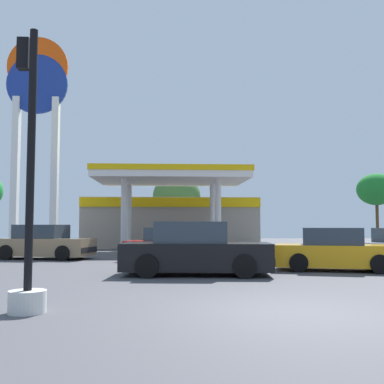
# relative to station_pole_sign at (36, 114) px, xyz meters

# --- Properties ---
(ground_plane) EXTENTS (90.00, 90.00, 0.00)m
(ground_plane) POSITION_rel_station_pole_sign_xyz_m (10.23, -20.38, -8.33)
(ground_plane) COLOR #47474C
(ground_plane) RESTS_ON ground
(gas_station) EXTENTS (11.73, 12.40, 4.67)m
(gas_station) POSITION_rel_station_pole_sign_xyz_m (8.29, 3.75, -6.33)
(gas_station) COLOR gray
(gas_station) RESTS_ON ground
(station_pole_sign) EXTENTS (3.71, 0.56, 13.19)m
(station_pole_sign) POSITION_rel_station_pole_sign_xyz_m (0.00, 0.00, 0.00)
(station_pole_sign) COLOR white
(station_pole_sign) RESTS_ON ground
(car_2) EXTENTS (4.57, 2.72, 1.53)m
(car_2) POSITION_rel_station_pole_sign_xyz_m (2.55, -7.33, -7.63)
(car_2) COLOR black
(car_2) RESTS_ON ground
(car_3) EXTENTS (4.18, 2.44, 1.40)m
(car_3) POSITION_rel_station_pole_sign_xyz_m (8.28, -8.73, -7.69)
(car_3) COLOR black
(car_3) RESTS_ON ground
(car_4) EXTENTS (4.64, 2.37, 1.61)m
(car_4) POSITION_rel_station_pole_sign_xyz_m (8.95, -14.32, -7.60)
(car_4) COLOR black
(car_4) RESTS_ON ground
(car_5) EXTENTS (4.26, 2.69, 1.42)m
(car_5) POSITION_rel_station_pole_sign_xyz_m (13.69, -13.24, -7.68)
(car_5) COLOR black
(car_5) RESTS_ON ground
(traffic_signal_1) EXTENTS (0.64, 0.68, 4.99)m
(traffic_signal_1) POSITION_rel_station_pole_sign_xyz_m (5.67, -20.23, -6.80)
(traffic_signal_1) COLOR silver
(traffic_signal_1) RESTS_ON ground
(tree_1) EXTENTS (4.03, 4.03, 5.73)m
(tree_1) POSITION_rel_station_pole_sign_xyz_m (8.85, 10.53, -4.34)
(tree_1) COLOR brown
(tree_1) RESTS_ON ground
(tree_2) EXTENTS (3.29, 3.29, 5.94)m
(tree_2) POSITION_rel_station_pole_sign_xyz_m (25.93, 10.01, -3.77)
(tree_2) COLOR brown
(tree_2) RESTS_ON ground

